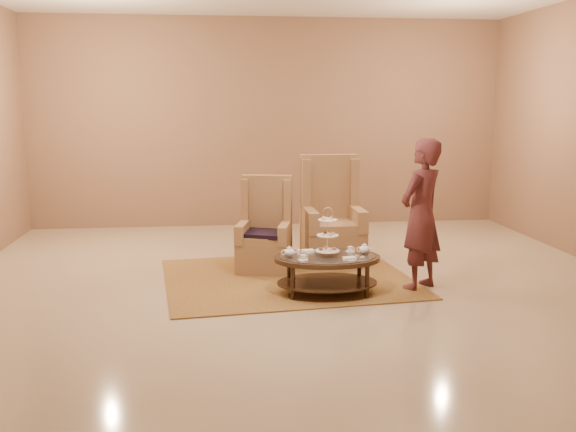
{
  "coord_description": "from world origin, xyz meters",
  "views": [
    {
      "loc": [
        -0.93,
        -6.95,
        2.11
      ],
      "look_at": [
        -0.11,
        0.2,
        0.82
      ],
      "focal_mm": 40.0,
      "sensor_mm": 36.0,
      "label": 1
    }
  ],
  "objects": [
    {
      "name": "ceiling",
      "position": [
        0.0,
        0.0,
        0.0
      ],
      "size": [
        8.0,
        8.0,
        0.02
      ],
      "primitive_type": "cube",
      "color": "beige",
      "rests_on": "ground"
    },
    {
      "name": "wall_back",
      "position": [
        0.0,
        4.0,
        1.75
      ],
      "size": [
        8.0,
        0.04,
        3.5
      ],
      "primitive_type": "cube",
      "color": "#866149",
      "rests_on": "ground"
    },
    {
      "name": "person",
      "position": [
        1.37,
        -0.08,
        0.86
      ],
      "size": [
        0.74,
        0.71,
        1.72
      ],
      "rotation": [
        0.0,
        0.0,
        3.83
      ],
      "color": "#512224",
      "rests_on": "ground"
    },
    {
      "name": "ground",
      "position": [
        0.0,
        0.0,
        0.0
      ],
      "size": [
        8.0,
        8.0,
        0.0
      ],
      "primitive_type": "plane",
      "color": "tan",
      "rests_on": "ground"
    },
    {
      "name": "tea_table",
      "position": [
        0.28,
        -0.19,
        0.36
      ],
      "size": [
        1.19,
        0.83,
        0.98
      ],
      "rotation": [
        0.0,
        0.0,
        -0.02
      ],
      "color": "black",
      "rests_on": "ground"
    },
    {
      "name": "armchair_right",
      "position": [
        0.6,
        1.28,
        0.47
      ],
      "size": [
        0.77,
        0.8,
        1.41
      ],
      "rotation": [
        0.0,
        0.0,
        0.02
      ],
      "color": "#997148",
      "rests_on": "ground"
    },
    {
      "name": "rug",
      "position": [
        -0.08,
        0.48,
        0.01
      ],
      "size": [
        3.13,
        2.71,
        0.02
      ],
      "rotation": [
        0.0,
        0.0,
        0.11
      ],
      "color": "olive",
      "rests_on": "ground"
    },
    {
      "name": "armchair_left",
      "position": [
        -0.31,
        0.97,
        0.4
      ],
      "size": [
        0.77,
        0.79,
        1.19
      ],
      "rotation": [
        0.0,
        0.0,
        -0.23
      ],
      "color": "#997148",
      "rests_on": "ground"
    }
  ]
}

